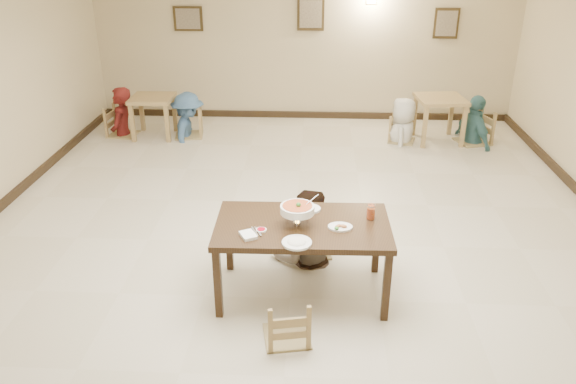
# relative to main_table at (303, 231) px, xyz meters

# --- Properties ---
(floor) EXTENTS (10.00, 10.00, 0.00)m
(floor) POSITION_rel_main_table_xyz_m (-0.12, 0.99, -0.72)
(floor) COLOR beige
(floor) RESTS_ON ground
(wall_back) EXTENTS (10.00, 0.00, 10.00)m
(wall_back) POSITION_rel_main_table_xyz_m (-0.12, 5.99, 0.78)
(wall_back) COLOR beige
(wall_back) RESTS_ON floor
(baseboard_back) EXTENTS (8.00, 0.06, 0.12)m
(baseboard_back) POSITION_rel_main_table_xyz_m (-0.12, 5.96, -0.66)
(baseboard_back) COLOR black
(baseboard_back) RESTS_ON floor
(picture_a) EXTENTS (0.55, 0.04, 0.45)m
(picture_a) POSITION_rel_main_table_xyz_m (-2.32, 5.95, 1.18)
(picture_a) COLOR #332613
(picture_a) RESTS_ON wall_back
(picture_b) EXTENTS (0.50, 0.04, 0.60)m
(picture_b) POSITION_rel_main_table_xyz_m (-0.02, 5.95, 1.28)
(picture_b) COLOR #332613
(picture_b) RESTS_ON wall_back
(picture_c) EXTENTS (0.45, 0.04, 0.55)m
(picture_c) POSITION_rel_main_table_xyz_m (2.48, 5.95, 1.13)
(picture_c) COLOR #332613
(picture_c) RESTS_ON wall_back
(main_table) EXTENTS (1.73, 0.99, 0.80)m
(main_table) POSITION_rel_main_table_xyz_m (0.00, 0.00, 0.00)
(main_table) COLOR #332010
(main_table) RESTS_ON floor
(chair_far) EXTENTS (0.46, 0.46, 0.98)m
(chair_far) POSITION_rel_main_table_xyz_m (0.06, 0.81, -0.24)
(chair_far) COLOR tan
(chair_far) RESTS_ON floor
(chair_near) EXTENTS (0.41, 0.41, 0.88)m
(chair_near) POSITION_rel_main_table_xyz_m (-0.12, -0.73, -0.28)
(chair_near) COLOR tan
(chair_near) RESTS_ON floor
(main_diner) EXTENTS (0.90, 0.74, 1.68)m
(main_diner) POSITION_rel_main_table_xyz_m (0.03, 0.69, 0.12)
(main_diner) COLOR gray
(main_diner) RESTS_ON floor
(curry_warmer) EXTENTS (0.37, 0.33, 0.30)m
(curry_warmer) POSITION_rel_main_table_xyz_m (-0.05, -0.04, 0.26)
(curry_warmer) COLOR silver
(curry_warmer) RESTS_ON main_table
(rice_plate_far) EXTENTS (0.32, 0.32, 0.07)m
(rice_plate_far) POSITION_rel_main_table_xyz_m (0.02, 0.30, 0.10)
(rice_plate_far) COLOR white
(rice_plate_far) RESTS_ON main_table
(rice_plate_near) EXTENTS (0.28, 0.28, 0.06)m
(rice_plate_near) POSITION_rel_main_table_xyz_m (-0.04, -0.39, 0.10)
(rice_plate_near) COLOR white
(rice_plate_near) RESTS_ON main_table
(fried_plate) EXTENTS (0.24, 0.24, 0.05)m
(fried_plate) POSITION_rel_main_table_xyz_m (0.36, -0.07, 0.10)
(fried_plate) COLOR white
(fried_plate) RESTS_ON main_table
(chili_dish) EXTENTS (0.10, 0.10, 0.02)m
(chili_dish) POSITION_rel_main_table_xyz_m (-0.39, -0.16, 0.09)
(chili_dish) COLOR white
(chili_dish) RESTS_ON main_table
(napkin_cutlery) EXTENTS (0.23, 0.28, 0.03)m
(napkin_cutlery) POSITION_rel_main_table_xyz_m (-0.50, -0.28, 0.10)
(napkin_cutlery) COLOR white
(napkin_cutlery) RESTS_ON main_table
(drink_glass) EXTENTS (0.08, 0.08, 0.16)m
(drink_glass) POSITION_rel_main_table_xyz_m (0.67, 0.13, 0.15)
(drink_glass) COLOR white
(drink_glass) RESTS_ON main_table
(bg_table_left) EXTENTS (0.75, 0.75, 0.73)m
(bg_table_left) POSITION_rel_main_table_xyz_m (-2.79, 4.72, -0.12)
(bg_table_left) COLOR #A38656
(bg_table_left) RESTS_ON floor
(bg_table_right) EXTENTS (0.87, 0.87, 0.79)m
(bg_table_right) POSITION_rel_main_table_xyz_m (2.27, 4.72, -0.07)
(bg_table_right) COLOR #A38656
(bg_table_right) RESTS_ON floor
(bg_chair_ll) EXTENTS (0.48, 0.48, 1.01)m
(bg_chair_ll) POSITION_rel_main_table_xyz_m (-3.40, 4.75, -0.22)
(bg_chair_ll) COLOR tan
(bg_chair_ll) RESTS_ON floor
(bg_chair_lr) EXTENTS (0.48, 0.48, 1.03)m
(bg_chair_lr) POSITION_rel_main_table_xyz_m (-2.18, 4.76, -0.21)
(bg_chair_lr) COLOR tan
(bg_chair_lr) RESTS_ON floor
(bg_chair_rl) EXTENTS (0.43, 0.43, 0.91)m
(bg_chair_rl) POSITION_rel_main_table_xyz_m (1.65, 4.67, -0.27)
(bg_chair_rl) COLOR tan
(bg_chair_rl) RESTS_ON floor
(bg_chair_rr) EXTENTS (0.51, 0.51, 1.10)m
(bg_chair_rr) POSITION_rel_main_table_xyz_m (2.89, 4.67, -0.18)
(bg_chair_rr) COLOR tan
(bg_chair_rr) RESTS_ON floor
(bg_diner_a) EXTENTS (0.45, 0.66, 1.78)m
(bg_diner_a) POSITION_rel_main_table_xyz_m (-3.40, 4.75, 0.17)
(bg_diner_a) COLOR #561413
(bg_diner_a) RESTS_ON floor
(bg_diner_b) EXTENTS (0.62, 1.05, 1.61)m
(bg_diner_b) POSITION_rel_main_table_xyz_m (-2.18, 4.76, 0.08)
(bg_diner_b) COLOR teal
(bg_diner_b) RESTS_ON floor
(bg_diner_c) EXTENTS (0.64, 0.85, 1.57)m
(bg_diner_c) POSITION_rel_main_table_xyz_m (1.65, 4.67, 0.06)
(bg_diner_c) COLOR silver
(bg_diner_c) RESTS_ON floor
(bg_diner_d) EXTENTS (0.72, 1.07, 1.69)m
(bg_diner_d) POSITION_rel_main_table_xyz_m (2.89, 4.67, 0.12)
(bg_diner_d) COLOR teal
(bg_diner_d) RESTS_ON floor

